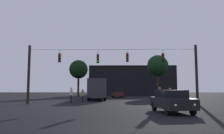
{
  "coord_description": "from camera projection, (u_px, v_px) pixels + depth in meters",
  "views": [
    {
      "loc": [
        0.34,
        -8.28,
        1.57
      ],
      "look_at": [
        -0.03,
        15.98,
        4.01
      ],
      "focal_mm": 35.66,
      "sensor_mm": 36.0,
      "label": 1
    }
  ],
  "objects": [
    {
      "name": "tree_left_silhouette",
      "position": [
        79.0,
        70.0,
        48.41
      ],
      "size": [
        4.06,
        4.06,
        7.94
      ],
      "color": "black",
      "rests_on": "ground"
    },
    {
      "name": "pedestrian_near_bus",
      "position": [
        160.0,
        94.0,
        23.93
      ],
      "size": [
        0.24,
        0.36,
        1.77
      ],
      "color": "black",
      "rests_on": "ground"
    },
    {
      "name": "ground_plane",
      "position": [
        113.0,
        100.0,
        32.46
      ],
      "size": [
        168.0,
        168.0,
        0.0
      ],
      "primitive_type": "plane",
      "color": "black",
      "rests_on": "ground"
    },
    {
      "name": "overhead_signal_span",
      "position": [
        112.0,
        69.0,
        23.86
      ],
      "size": [
        18.3,
        0.44,
        6.33
      ],
      "color": "black",
      "rests_on": "ground"
    },
    {
      "name": "tree_behind_building",
      "position": [
        158.0,
        66.0,
        45.52
      ],
      "size": [
        4.31,
        4.31,
        8.56
      ],
      "color": "#2D2116",
      "rests_on": "ground"
    },
    {
      "name": "pedestrian_crossing_center",
      "position": [
        71.0,
        94.0,
        25.96
      ],
      "size": [
        0.24,
        0.36,
        1.76
      ],
      "color": "black",
      "rests_on": "ground"
    },
    {
      "name": "pedestrian_crossing_right",
      "position": [
        170.0,
        95.0,
        23.78
      ],
      "size": [
        0.3,
        0.39,
        1.74
      ],
      "color": "black",
      "rests_on": "ground"
    },
    {
      "name": "corner_building",
      "position": [
        131.0,
        81.0,
        59.76
      ],
      "size": [
        21.41,
        11.78,
        7.42
      ],
      "color": "black",
      "rests_on": "ground"
    },
    {
      "name": "pedestrian_crossing_left",
      "position": [
        83.0,
        95.0,
        25.86
      ],
      "size": [
        0.31,
        0.4,
        1.6
      ],
      "color": "black",
      "rests_on": "ground"
    },
    {
      "name": "car_near_right",
      "position": [
        171.0,
        101.0,
        15.0
      ],
      "size": [
        2.28,
        4.48,
        1.52
      ],
      "color": "black",
      "rests_on": "ground"
    },
    {
      "name": "car_far_left",
      "position": [
        117.0,
        93.0,
        42.76
      ],
      "size": [
        2.24,
        4.47,
        1.52
      ],
      "color": "#511919",
      "rests_on": "ground"
    },
    {
      "name": "city_bus",
      "position": [
        97.0,
        87.0,
        34.06
      ],
      "size": [
        3.22,
        11.14,
        3.0
      ],
      "color": "#2D2D33",
      "rests_on": "ground"
    }
  ]
}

